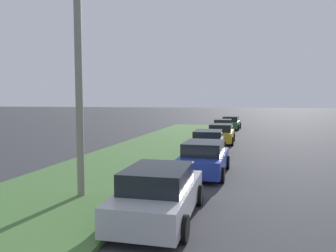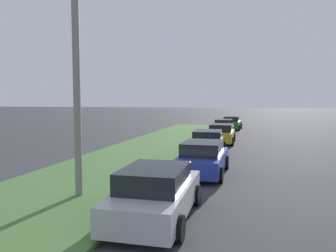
% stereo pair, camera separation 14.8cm
% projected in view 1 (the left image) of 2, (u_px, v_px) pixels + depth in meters
% --- Properties ---
extents(grass_median, '(60.00, 6.00, 0.12)m').
position_uv_depth(grass_median, '(91.00, 179.00, 13.10)').
color(grass_median, '#477238').
rests_on(grass_median, ground).
extents(parked_car_silver, '(4.32, 2.06, 1.47)m').
position_uv_depth(parked_car_silver, '(159.00, 193.00, 8.83)').
color(parked_car_silver, '#B2B5BA').
rests_on(parked_car_silver, ground).
extents(parked_car_blue, '(4.33, 2.08, 1.47)m').
position_uv_depth(parked_car_blue, '(204.00, 158.00, 14.22)').
color(parked_car_blue, '#23389E').
rests_on(parked_car_blue, ground).
extents(parked_car_black, '(4.36, 2.14, 1.47)m').
position_uv_depth(parked_car_black, '(208.00, 143.00, 19.49)').
color(parked_car_black, black).
rests_on(parked_car_black, ground).
extents(parked_car_yellow, '(4.30, 2.02, 1.47)m').
position_uv_depth(parked_car_yellow, '(221.00, 134.00, 24.75)').
color(parked_car_yellow, gold).
rests_on(parked_car_yellow, ground).
extents(parked_car_orange, '(4.39, 2.19, 1.47)m').
position_uv_depth(parked_car_orange, '(223.00, 127.00, 31.00)').
color(parked_car_orange, orange).
rests_on(parked_car_orange, ground).
extents(parked_car_green, '(4.40, 2.21, 1.47)m').
position_uv_depth(parked_car_green, '(231.00, 123.00, 36.59)').
color(parked_car_green, '#1E6B38').
rests_on(parked_car_green, ground).
extents(streetlight, '(1.03, 2.82, 7.50)m').
position_uv_depth(streetlight, '(90.00, 65.00, 10.40)').
color(streetlight, gray).
rests_on(streetlight, ground).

